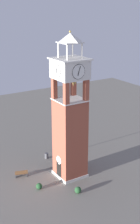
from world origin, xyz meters
TOP-DOWN VIEW (x-y plane):
  - ground at (0.00, 0.00)m, footprint 80.00×80.00m
  - clock_tower at (-0.00, -0.00)m, footprint 3.87×3.87m
  - park_bench at (-2.85, -5.53)m, footprint 0.90×1.66m
  - lamp_post at (-5.57, 2.89)m, footprint 0.36×0.36m
  - trash_bin at (-5.67, -0.37)m, footprint 0.52×0.52m
  - shrub_near_entry at (4.08, -1.49)m, footprint 0.77×0.77m
  - shrub_left_of_tower at (0.86, -4.92)m, footprint 0.73×0.73m

SIDE VIEW (x-z plane):
  - ground at x=0.00m, z-range 0.00..0.00m
  - shrub_left_of_tower at x=0.86m, z-range 0.00..0.76m
  - trash_bin at x=-5.67m, z-range 0.00..0.80m
  - shrub_near_entry at x=4.08m, z-range 0.00..0.83m
  - park_bench at x=-2.85m, z-range 0.01..0.96m
  - lamp_post at x=-5.57m, z-range 0.76..4.78m
  - clock_tower at x=0.00m, z-range -1.68..16.52m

